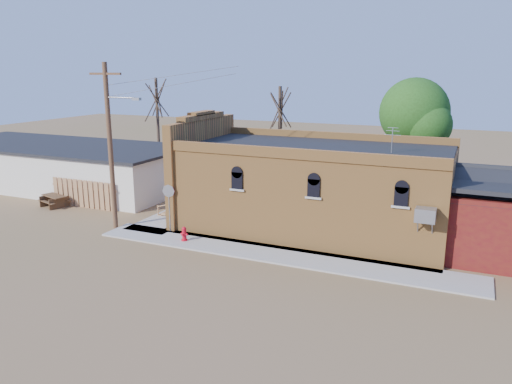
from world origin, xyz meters
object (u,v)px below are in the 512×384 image
at_px(picnic_table, 54,199).
at_px(trash_barrel, 203,204).
at_px(utility_pole, 111,143).
at_px(stop_sign, 169,195).
at_px(brick_bar, 309,187).
at_px(fire_hydrant, 184,234).

bearing_deg(picnic_table, trash_barrel, 32.56).
relative_size(utility_pole, stop_sign, 3.48).
bearing_deg(trash_barrel, picnic_table, -163.77).
xyz_separation_m(stop_sign, picnic_table, (-9.72, 1.40, -1.58)).
height_order(brick_bar, utility_pole, utility_pole).
relative_size(trash_barrel, picnic_table, 0.42).
xyz_separation_m(utility_pole, fire_hydrant, (4.70, -0.46, -4.33)).
height_order(brick_bar, trash_barrel, brick_bar).
bearing_deg(trash_barrel, brick_bar, -3.67).
bearing_deg(picnic_table, brick_bar, 24.32).
relative_size(brick_bar, fire_hydrant, 22.28).
xyz_separation_m(stop_sign, trash_barrel, (-0.31, 4.14, -1.54)).
distance_m(utility_pole, picnic_table, 8.09).
bearing_deg(fire_hydrant, picnic_table, 172.75).
xyz_separation_m(fire_hydrant, trash_barrel, (-1.86, 5.20, 0.08)).
height_order(trash_barrel, picnic_table, trash_barrel).
distance_m(utility_pole, trash_barrel, 6.97).
bearing_deg(utility_pole, brick_bar, 23.69).
relative_size(stop_sign, trash_barrel, 2.91).
relative_size(fire_hydrant, trash_barrel, 0.83).
bearing_deg(stop_sign, brick_bar, 42.86).
xyz_separation_m(brick_bar, stop_sign, (-6.64, -3.69, -0.27)).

